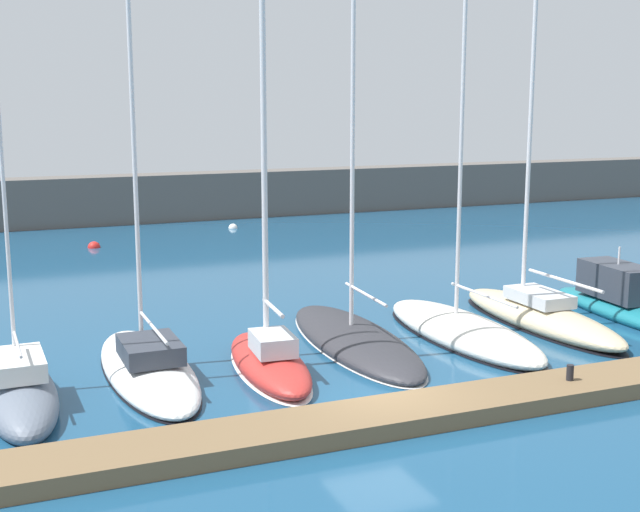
{
  "coord_description": "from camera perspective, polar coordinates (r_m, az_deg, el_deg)",
  "views": [
    {
      "loc": [
        -9.7,
        -19.35,
        8.09
      ],
      "look_at": [
        0.55,
        5.56,
        3.07
      ],
      "focal_mm": 47.55,
      "sensor_mm": 36.0,
      "label": 1
    }
  ],
  "objects": [
    {
      "name": "ground_plane",
      "position": [
        23.11,
        4.05,
        -9.96
      ],
      "size": [
        120.0,
        120.0,
        0.0
      ],
      "primitive_type": "plane",
      "color": "navy"
    },
    {
      "name": "sailboat_sand_seventh",
      "position": [
        31.74,
        14.55,
        -3.77
      ],
      "size": [
        2.27,
        8.87,
        15.3
      ],
      "rotation": [
        0.0,
        0.0,
        1.57
      ],
      "color": "beige",
      "rests_on": "ground_plane"
    },
    {
      "name": "dock_pier",
      "position": [
        21.9,
        5.66,
        -10.54
      ],
      "size": [
        30.8,
        1.95,
        0.45
      ],
      "primitive_type": "cube",
      "color": "brown",
      "rests_on": "ground_plane"
    },
    {
      "name": "mooring_buoy_white",
      "position": [
        53.96,
        -5.88,
        1.88
      ],
      "size": [
        0.57,
        0.57,
        0.57
      ],
      "primitive_type": "sphere",
      "color": "white",
      "rests_on": "ground_plane"
    },
    {
      "name": "dock_bollard",
      "position": [
        24.48,
        16.48,
        -7.53
      ],
      "size": [
        0.2,
        0.2,
        0.44
      ],
      "primitive_type": "cylinder",
      "color": "black",
      "rests_on": "dock_pier"
    },
    {
      "name": "sailboat_slate_second",
      "position": [
        24.32,
        -19.58,
        -8.59
      ],
      "size": [
        2.02,
        6.63,
        11.42
      ],
      "rotation": [
        0.0,
        0.0,
        1.59
      ],
      "color": "slate",
      "rests_on": "ground_plane"
    },
    {
      "name": "motorboat_teal_eighth",
      "position": [
        33.97,
        19.8,
        -2.91
      ],
      "size": [
        2.57,
        8.46,
        2.8
      ],
      "rotation": [
        0.0,
        0.0,
        1.51
      ],
      "color": "#19707F",
      "rests_on": "ground_plane"
    },
    {
      "name": "sailboat_white_third",
      "position": [
        25.79,
        -11.51,
        -7.31
      ],
      "size": [
        2.47,
        8.56,
        13.06
      ],
      "rotation": [
        0.0,
        0.0,
        1.58
      ],
      "color": "white",
      "rests_on": "ground_plane"
    },
    {
      "name": "sailboat_charcoal_fifth",
      "position": [
        28.39,
        2.32,
        -5.57
      ],
      "size": [
        3.25,
        9.63,
        14.81
      ],
      "rotation": [
        0.0,
        0.0,
        1.52
      ],
      "color": "#2D2D33",
      "rests_on": "ground_plane"
    },
    {
      "name": "breakwater_seawall",
      "position": [
        57.41,
        -12.52,
        3.78
      ],
      "size": [
        108.0,
        2.38,
        3.14
      ],
      "primitive_type": "cube",
      "color": "#5B5651",
      "rests_on": "ground_plane"
    },
    {
      "name": "mooring_buoy_red",
      "position": [
        48.27,
        -14.97,
        0.55
      ],
      "size": [
        0.69,
        0.69,
        0.69
      ],
      "primitive_type": "sphere",
      "color": "red",
      "rests_on": "ground_plane"
    },
    {
      "name": "sailboat_red_fourth",
      "position": [
        25.59,
        -3.43,
        -6.76
      ],
      "size": [
        2.44,
        6.47,
        13.74
      ],
      "rotation": [
        0.0,
        0.0,
        1.49
      ],
      "color": "#B72D28",
      "rests_on": "ground_plane"
    },
    {
      "name": "sailboat_ivory_sixth",
      "position": [
        29.49,
        9.53,
        -4.87
      ],
      "size": [
        2.77,
        8.81,
        17.01
      ],
      "rotation": [
        0.0,
        0.0,
        1.59
      ],
      "color": "silver",
      "rests_on": "ground_plane"
    }
  ]
}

